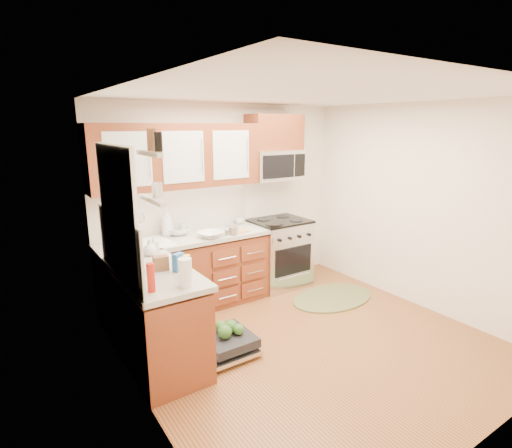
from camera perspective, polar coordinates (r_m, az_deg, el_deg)
floor at (r=4.45m, az=7.49°, el=-16.23°), size 3.50×3.50×0.00m
ceiling at (r=3.86m, az=8.71°, el=17.85°), size 3.50×3.50×0.00m
wall_back at (r=5.37m, az=-4.44°, el=3.41°), size 3.50×0.04×2.50m
wall_front at (r=2.97m, az=31.23°, el=-7.33°), size 3.50×0.04×2.50m
wall_left at (r=3.13m, az=-16.73°, el=-4.82°), size 0.04×3.50×2.50m
wall_right at (r=5.28m, az=22.42°, el=2.21°), size 0.04×3.50×2.50m
base_cabinet_back at (r=5.03m, az=-9.84°, el=-7.29°), size 2.05×0.60×0.85m
base_cabinet_left at (r=4.00m, az=-14.00°, el=-13.30°), size 0.60×1.25×0.85m
countertop_back at (r=4.87m, az=-10.02°, el=-2.10°), size 2.07×0.64×0.05m
countertop_left at (r=3.81m, az=-14.28°, el=-6.89°), size 0.64×1.27×0.05m
backsplash_back at (r=5.06m, az=-11.52°, el=2.05°), size 2.05×0.02×0.57m
backsplash_left at (r=3.63m, az=-18.95°, el=-3.08°), size 0.02×1.25×0.57m
upper_cabinets at (r=4.82m, az=-11.17°, el=9.49°), size 2.05×0.35×0.75m
cabinet_over_mw at (r=5.51m, az=2.64°, el=12.96°), size 0.76×0.35×0.47m
range at (r=5.66m, az=3.33°, el=-4.11°), size 0.76×0.64×0.95m
microwave at (r=5.51m, az=2.75°, el=8.42°), size 0.76×0.38×0.40m
sink at (r=4.70m, az=-15.73°, el=-4.27°), size 0.62×0.50×0.26m
dishwasher at (r=4.18m, az=-4.66°, el=-16.71°), size 0.70×0.60×0.20m
window at (r=3.53m, az=-19.27°, el=2.11°), size 0.03×1.05×1.05m
window_blind at (r=3.49m, az=-19.30°, el=7.47°), size 0.02×0.96×0.40m
shelf_upper at (r=2.66m, az=-15.03°, el=9.69°), size 0.04×0.40×0.03m
shelf_lower at (r=2.70m, az=-14.63°, el=3.33°), size 0.04×0.40×0.03m
rug at (r=5.47m, az=10.88°, el=-10.25°), size 1.31×0.98×0.02m
skillet at (r=5.18m, az=2.57°, el=-0.13°), size 0.25×0.25×0.04m
stock_pot at (r=4.88m, az=-3.54°, el=-0.93°), size 0.22×0.22×0.11m
cutting_board at (r=4.99m, az=-2.68°, el=-1.10°), size 0.31×0.23×0.02m
canister at (r=4.95m, az=-11.08°, el=-0.73°), size 0.10×0.10×0.14m
paper_towel_roll at (r=3.36m, az=-10.06°, el=-6.84°), size 0.12×0.12×0.24m
mustard_bottle at (r=3.56m, az=-9.84°, el=-5.95°), size 0.07×0.07×0.20m
red_bottle at (r=3.32m, az=-14.78°, el=-7.41°), size 0.07×0.07×0.24m
wooden_box at (r=3.80m, az=-13.45°, el=-5.43°), size 0.14×0.11×0.13m
blue_carton at (r=3.73m, az=-11.03°, el=-5.37°), size 0.12×0.10×0.17m
bowl_a at (r=4.78m, az=-6.50°, el=-1.51°), size 0.35×0.35×0.07m
bowl_b at (r=4.97m, az=-11.02°, el=-0.99°), size 0.36×0.36×0.09m
cup at (r=5.41m, az=-2.36°, el=0.46°), size 0.12×0.12×0.09m
soap_bottle_a at (r=4.90m, az=-12.62°, el=0.18°), size 0.16×0.16×0.33m
soap_bottle_b at (r=4.30m, az=-14.36°, el=-2.82°), size 0.09×0.09×0.19m
soap_bottle_c at (r=4.23m, az=-14.98°, el=-3.27°), size 0.17×0.17×0.17m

